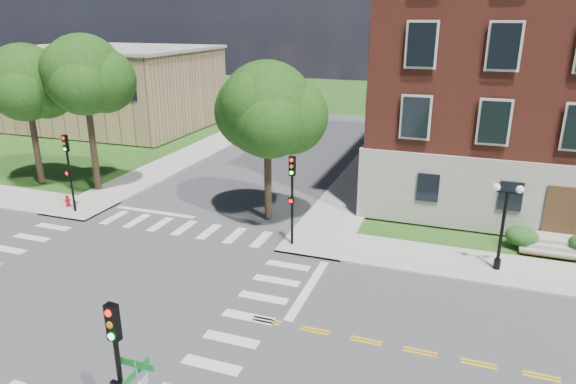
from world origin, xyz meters
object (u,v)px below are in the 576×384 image
(fire_hydrant, at_px, (68,201))
(twin_lamp_west, at_px, (503,222))
(traffic_signal_ne, at_px, (292,189))
(traffic_signal_se, at_px, (118,365))
(traffic_signal_nw, at_px, (68,163))

(fire_hydrant, bearing_deg, twin_lamp_west, 0.08)
(traffic_signal_ne, relative_size, fire_hydrant, 6.40)
(traffic_signal_se, relative_size, traffic_signal_nw, 1.00)
(twin_lamp_west, bearing_deg, traffic_signal_se, -122.60)
(fire_hydrant, bearing_deg, traffic_signal_nw, -29.13)
(traffic_signal_se, relative_size, twin_lamp_west, 1.13)
(twin_lamp_west, distance_m, fire_hydrant, 25.42)
(traffic_signal_nw, height_order, twin_lamp_west, traffic_signal_nw)
(traffic_signal_se, bearing_deg, twin_lamp_west, 57.40)
(traffic_signal_nw, relative_size, twin_lamp_west, 1.13)
(traffic_signal_nw, xyz_separation_m, twin_lamp_west, (24.33, 0.59, -0.66))
(twin_lamp_west, bearing_deg, fire_hydrant, -179.92)
(twin_lamp_west, bearing_deg, traffic_signal_ne, -176.32)
(traffic_signal_se, bearing_deg, fire_hydrant, 135.72)
(twin_lamp_west, bearing_deg, traffic_signal_nw, -178.60)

